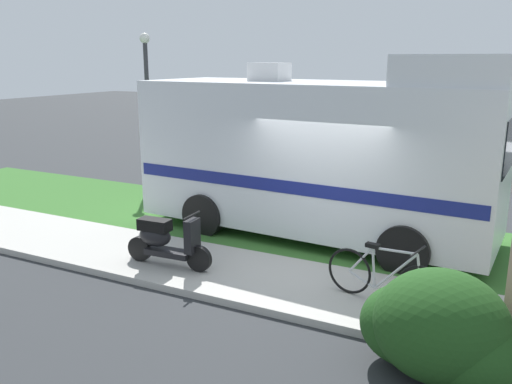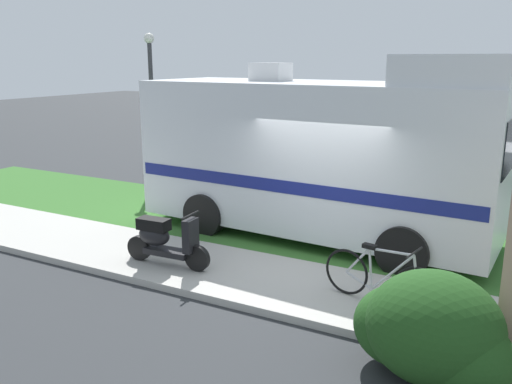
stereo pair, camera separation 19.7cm
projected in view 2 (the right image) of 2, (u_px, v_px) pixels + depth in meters
name	position (u px, v px, depth m)	size (l,w,h in m)	color
ground_plane	(311.00, 263.00, 9.47)	(80.00, 80.00, 0.00)	#2D3033
sidewalk	(283.00, 285.00, 8.43)	(24.00, 2.00, 0.12)	#ADAAA3
grass_strip	(340.00, 237.00, 10.75)	(24.00, 3.40, 0.08)	#336628
motorhome_rv	(321.00, 154.00, 10.48)	(7.13, 2.89, 3.62)	silver
scooter	(164.00, 239.00, 9.00)	(1.62, 0.50, 0.97)	black
bicycle	(381.00, 279.00, 7.55)	(1.78, 0.53, 0.91)	black
pickup_truck_near	(297.00, 146.00, 16.05)	(5.65, 2.32, 1.87)	#1E2328
bush_by_porch	(431.00, 332.00, 5.88)	(1.80, 1.35, 1.27)	#1E4719
street_lamp_post	(152.00, 95.00, 14.84)	(0.28, 0.28, 4.24)	#333338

